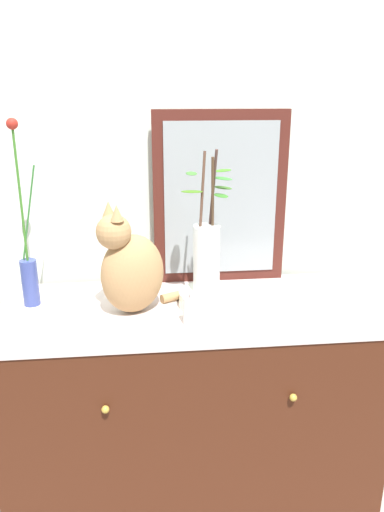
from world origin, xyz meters
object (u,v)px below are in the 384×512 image
(sideboard, at_px, (192,420))
(bowl_porcelain, at_px, (206,299))
(mirror_leaning, at_px, (220,199))
(vase_glass_clear, at_px, (207,254))
(cat_sitting, at_px, (131,268))
(vase_slim_green, at_px, (28,266))
(candle_pillar, at_px, (189,311))

(sideboard, xyz_separation_m, bowl_porcelain, (0.05, -0.01, 0.49))
(mirror_leaning, relative_size, bowl_porcelain, 3.44)
(bowl_porcelain, bearing_deg, vase_glass_clear, 25.48)
(cat_sitting, xyz_separation_m, vase_slim_green, (-0.34, 0.09, -0.01))
(bowl_porcelain, xyz_separation_m, candle_pillar, (-0.07, -0.13, 0.02))
(mirror_leaning, bearing_deg, bowl_porcelain, -108.44)
(sideboard, bearing_deg, candle_pillar, -99.69)
(sideboard, bearing_deg, vase_glass_clear, -10.23)
(vase_slim_green, xyz_separation_m, bowl_porcelain, (0.59, -0.08, -0.11))
(vase_glass_clear, xyz_separation_m, candle_pillar, (-0.07, -0.13, -0.14))
(cat_sitting, height_order, vase_slim_green, vase_slim_green)
(sideboard, relative_size, candle_pillar, 12.73)
(mirror_leaning, height_order, vase_slim_green, mirror_leaning)
(mirror_leaning, xyz_separation_m, vase_glass_clear, (-0.08, -0.24, -0.13))
(vase_slim_green, height_order, bowl_porcelain, vase_slim_green)
(cat_sitting, bearing_deg, vase_slim_green, 165.18)
(vase_slim_green, xyz_separation_m, candle_pillar, (0.52, -0.21, -0.10))
(vase_glass_clear, bearing_deg, vase_slim_green, 172.34)
(bowl_porcelain, distance_m, candle_pillar, 0.15)
(vase_slim_green, height_order, candle_pillar, vase_slim_green)
(vase_slim_green, bearing_deg, vase_glass_clear, -7.66)
(cat_sitting, distance_m, bowl_porcelain, 0.28)
(bowl_porcelain, bearing_deg, cat_sitting, -177.59)
(sideboard, distance_m, vase_slim_green, 0.81)
(cat_sitting, height_order, bowl_porcelain, cat_sitting)
(mirror_leaning, xyz_separation_m, candle_pillar, (-0.15, -0.37, -0.27))
(sideboard, height_order, bowl_porcelain, bowl_porcelain)
(mirror_leaning, bearing_deg, candle_pillar, -112.28)
(sideboard, distance_m, bowl_porcelain, 0.49)
(mirror_leaning, bearing_deg, sideboard, -118.69)
(mirror_leaning, bearing_deg, vase_slim_green, -166.23)
(mirror_leaning, height_order, vase_glass_clear, mirror_leaning)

